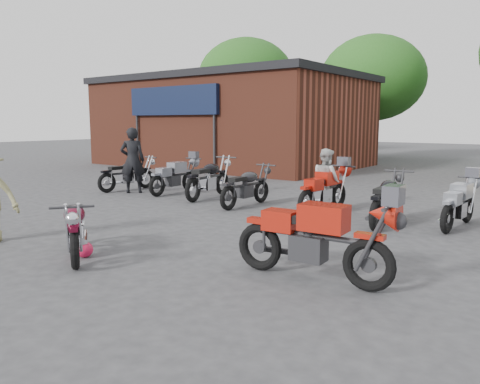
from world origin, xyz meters
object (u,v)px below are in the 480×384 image
Objects in this scene: row_bike_6 at (459,202)px; vintage_motorcycle at (75,224)px; row_bike_0 at (128,173)px; row_bike_1 at (175,175)px; person_light at (326,180)px; row_bike_3 at (247,184)px; row_bike_5 at (387,197)px; row_bike_2 at (209,176)px; person_dark at (133,160)px; helmet at (84,250)px; sportbike at (314,235)px; row_bike_4 at (324,188)px.

vintage_motorcycle is at bearing 147.68° from row_bike_6.
row_bike_1 is at bearing -68.79° from row_bike_0.
person_light is 0.78× the size of row_bike_3.
row_bike_0 is 0.95× the size of row_bike_5.
person_light reaches higher than row_bike_2.
person_dark is 0.93× the size of row_bike_2.
row_bike_2 reaches higher than row_bike_3.
row_bike_1 reaches higher than helmet.
person_light is 0.71× the size of row_bike_2.
helmet is at bearing -166.91° from row_bike_2.
sportbike is 4.66m from row_bike_6.
row_bike_1 reaches higher than row_bike_6.
row_bike_1 is (1.63, 0.40, 0.00)m from row_bike_0.
helmet is 0.15× the size of row_bike_6.
row_bike_6 is at bearing 141.73° from person_dark.
row_bike_3 is at bearing -82.97° from row_bike_0.
row_bike_2 is at bearing 81.27° from row_bike_5.
row_bike_6 is at bearing -90.88° from row_bike_1.
sportbike reaches higher than row_bike_5.
row_bike_3 is at bearing -100.27° from row_bike_1.
row_bike_1 is at bearing 167.66° from person_dark.
vintage_motorcycle is 6.68m from row_bike_1.
person_dark is (-8.07, 3.77, 0.35)m from sportbike.
person_dark is 1.33m from row_bike_1.
vintage_motorcycle is at bearing 104.09° from person_light.
vintage_motorcycle is 0.85× the size of sportbike.
vintage_motorcycle is 1.24× the size of person_light.
row_bike_6 is at bearing -70.75° from row_bike_5.
helmet is 6.87m from person_dark.
helmet is at bearing 145.90° from row_bike_5.
row_bike_2 is (2.46, 0.62, -0.37)m from person_dark.
person_dark reaches higher than row_bike_1.
row_bike_0 is 0.96× the size of row_bike_4.
helmet is 6.68m from row_bike_1.
row_bike_1 is at bearing 143.75° from sportbike.
row_bike_1 reaches higher than row_bike_3.
row_bike_2 is 1.05× the size of row_bike_4.
row_bike_2 is (-5.61, 4.39, -0.02)m from sportbike.
row_bike_2 is (3.01, 0.37, 0.05)m from row_bike_0.
row_bike_0 is at bearing 101.83° from row_bike_1.
row_bike_5 reaches higher than vintage_motorcycle.
person_dark is 4.07m from row_bike_3.
row_bike_1 is (-3.60, 5.61, 0.43)m from helmet.
row_bike_6 is (4.20, 5.78, 0.41)m from helmet.
row_bike_4 is at bearing 111.66° from vintage_motorcycle.
person_dark is at bearing 151.04° from sportbike.
row_bike_1 is (-4.85, -0.18, -0.19)m from person_light.
sportbike reaches higher than helmet.
row_bike_6 is (4.29, 5.85, -0.00)m from vintage_motorcycle.
person_light is 0.75× the size of row_bike_4.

